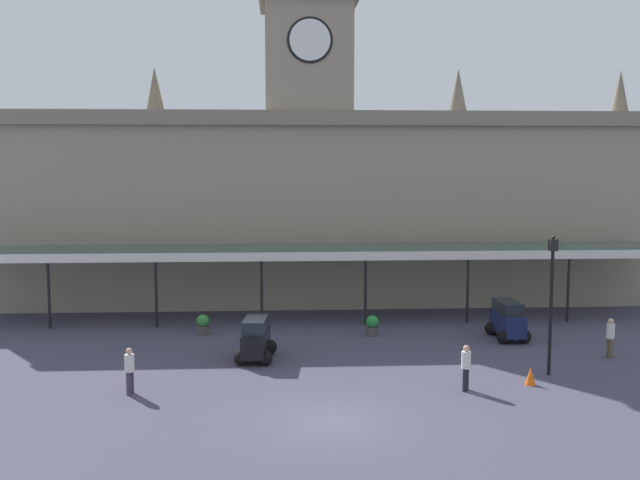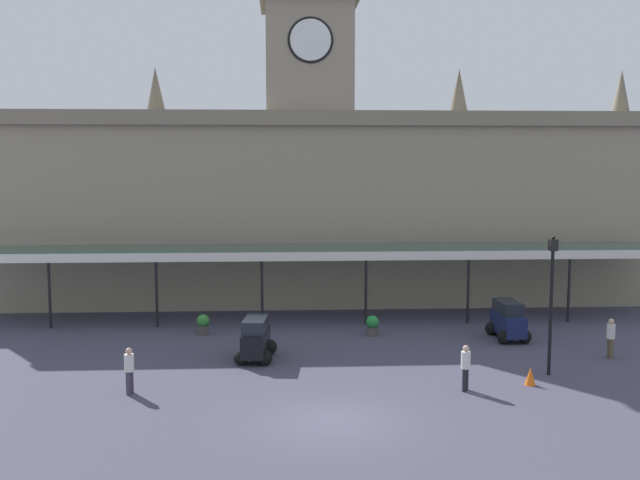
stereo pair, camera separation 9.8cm
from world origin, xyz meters
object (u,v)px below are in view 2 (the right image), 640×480
at_px(pedestrian_near_entrance, 129,369).
at_px(traffic_cone, 530,376).
at_px(planter_forecourt_centre, 373,325).
at_px(victorian_lamppost, 552,290).
at_px(pedestrian_crossing_forecourt, 466,366).
at_px(car_navy_van, 508,322).
at_px(planter_near_kerb, 203,324).
at_px(car_black_van, 256,341).
at_px(pedestrian_beside_cars, 611,336).

relative_size(pedestrian_near_entrance, traffic_cone, 2.52).
bearing_deg(planter_forecourt_centre, victorian_lamppost, -47.74).
relative_size(pedestrian_near_entrance, victorian_lamppost, 0.31).
bearing_deg(pedestrian_near_entrance, pedestrian_crossing_forecourt, -1.38).
height_order(pedestrian_near_entrance, victorian_lamppost, victorian_lamppost).
bearing_deg(pedestrian_near_entrance, car_navy_van, 24.09).
bearing_deg(planter_near_kerb, victorian_lamppost, -27.43).
distance_m(pedestrian_crossing_forecourt, planter_near_kerb, 13.70).
bearing_deg(car_navy_van, victorian_lamppost, -91.69).
distance_m(victorian_lamppost, traffic_cone, 3.42).
xyz_separation_m(car_navy_van, car_black_van, (-11.52, -2.86, 0.00)).
relative_size(planter_near_kerb, planter_forecourt_centre, 1.00).
bearing_deg(traffic_cone, pedestrian_crossing_forecourt, -168.00).
bearing_deg(pedestrian_near_entrance, car_black_van, 44.38).
bearing_deg(planter_forecourt_centre, pedestrian_beside_cars, -24.74).
distance_m(car_navy_van, planter_forecourt_centre, 6.26).
xyz_separation_m(victorian_lamppost, planter_near_kerb, (-14.01, 7.27, -2.83)).
relative_size(pedestrian_beside_cars, victorian_lamppost, 0.31).
bearing_deg(car_black_van, pedestrian_near_entrance, -135.62).
xyz_separation_m(car_black_van, pedestrian_beside_cars, (14.81, -0.50, 0.10)).
bearing_deg(victorian_lamppost, planter_forecourt_centre, 132.26).
bearing_deg(pedestrian_near_entrance, pedestrian_beside_cars, 10.98).
distance_m(car_black_van, planter_near_kerb, 5.26).
bearing_deg(car_black_van, victorian_lamppost, -13.60).
height_order(pedestrian_beside_cars, pedestrian_crossing_forecourt, same).
bearing_deg(car_black_van, car_navy_van, 13.96).
height_order(planter_near_kerb, planter_forecourt_centre, same).
bearing_deg(car_navy_van, pedestrian_beside_cars, -45.63).
relative_size(traffic_cone, planter_near_kerb, 0.69).
height_order(victorian_lamppost, planter_forecourt_centre, victorian_lamppost).
distance_m(pedestrian_crossing_forecourt, traffic_cone, 2.68).
relative_size(car_black_van, planter_near_kerb, 2.59).
distance_m(pedestrian_beside_cars, planter_near_kerb, 18.19).
bearing_deg(pedestrian_beside_cars, victorian_lamppost, -147.00).
bearing_deg(traffic_cone, pedestrian_beside_cars, 36.85).
bearing_deg(planter_near_kerb, pedestrian_beside_cars, -16.06).
bearing_deg(car_black_van, planter_forecourt_centre, 35.78).
bearing_deg(car_navy_van, traffic_cone, -100.90).
bearing_deg(pedestrian_crossing_forecourt, pedestrian_beside_cars, 29.14).
height_order(car_black_van, planter_forecourt_centre, car_black_van).
height_order(car_black_van, victorian_lamppost, victorian_lamppost).
bearing_deg(traffic_cone, pedestrian_near_entrance, -178.99).
distance_m(car_navy_van, car_black_van, 11.87).
bearing_deg(traffic_cone, planter_forecourt_centre, 121.87).
height_order(car_navy_van, victorian_lamppost, victorian_lamppost).
bearing_deg(planter_near_kerb, traffic_cone, -33.39).
bearing_deg(planter_forecourt_centre, pedestrian_crossing_forecourt, -74.66).
distance_m(car_black_van, pedestrian_beside_cars, 14.82).
bearing_deg(pedestrian_crossing_forecourt, pedestrian_near_entrance, 178.62).
bearing_deg(car_black_van, pedestrian_beside_cars, -1.94).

